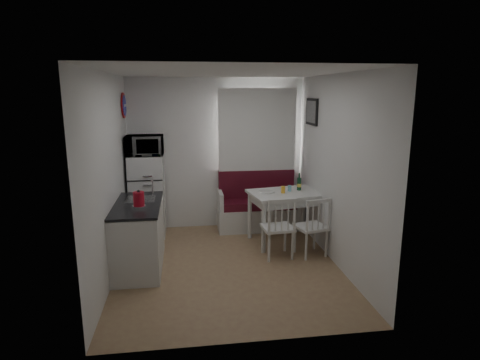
% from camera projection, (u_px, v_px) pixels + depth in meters
% --- Properties ---
extents(floor, '(3.00, 3.50, 0.02)m').
position_uv_depth(floor, '(228.00, 266.00, 5.56)').
color(floor, '#987051').
rests_on(floor, ground).
extents(ceiling, '(3.00, 3.50, 0.02)m').
position_uv_depth(ceiling, '(227.00, 72.00, 4.99)').
color(ceiling, white).
rests_on(ceiling, wall_back).
extents(wall_back, '(3.00, 0.02, 2.60)m').
position_uv_depth(wall_back, '(217.00, 154.00, 6.97)').
color(wall_back, white).
rests_on(wall_back, floor).
extents(wall_front, '(3.00, 0.02, 2.60)m').
position_uv_depth(wall_front, '(248.00, 213.00, 3.58)').
color(wall_front, white).
rests_on(wall_front, floor).
extents(wall_left, '(0.02, 3.50, 2.60)m').
position_uv_depth(wall_left, '(110.00, 177.00, 5.07)').
color(wall_left, white).
rests_on(wall_left, floor).
extents(wall_right, '(0.02, 3.50, 2.60)m').
position_uv_depth(wall_right, '(336.00, 171.00, 5.48)').
color(wall_right, white).
rests_on(wall_right, floor).
extents(window, '(1.22, 0.06, 1.47)m').
position_uv_depth(window, '(257.00, 135.00, 6.96)').
color(window, white).
rests_on(window, wall_back).
extents(curtain, '(1.35, 0.02, 1.50)m').
position_uv_depth(curtain, '(257.00, 133.00, 6.88)').
color(curtain, white).
rests_on(curtain, wall_back).
extents(kitchen_counter, '(0.62, 1.32, 1.16)m').
position_uv_depth(kitchen_counter, '(139.00, 235.00, 5.45)').
color(kitchen_counter, white).
rests_on(kitchen_counter, floor).
extents(wall_sign, '(0.03, 0.40, 0.40)m').
position_uv_depth(wall_sign, '(124.00, 105.00, 6.30)').
color(wall_sign, '#1A269F').
rests_on(wall_sign, wall_left).
extents(picture_frame, '(0.04, 0.52, 0.42)m').
position_uv_depth(picture_frame, '(312.00, 112.00, 6.38)').
color(picture_frame, black).
rests_on(picture_frame, wall_right).
extents(bench, '(1.41, 0.54, 1.01)m').
position_uv_depth(bench, '(258.00, 210.00, 7.04)').
color(bench, white).
rests_on(bench, floor).
extents(dining_table, '(1.21, 0.94, 0.82)m').
position_uv_depth(dining_table, '(285.00, 198.00, 6.31)').
color(dining_table, white).
rests_on(dining_table, floor).
extents(chair_left, '(0.46, 0.44, 0.49)m').
position_uv_depth(chair_left, '(279.00, 221.00, 5.67)').
color(chair_left, white).
rests_on(chair_left, floor).
extents(chair_right, '(0.50, 0.49, 0.48)m').
position_uv_depth(chair_right, '(313.00, 221.00, 5.74)').
color(chair_right, white).
rests_on(chair_right, floor).
extents(fridge, '(0.55, 0.55, 1.36)m').
position_uv_depth(fridge, '(147.00, 196.00, 6.60)').
color(fridge, white).
rests_on(fridge, floor).
extents(microwave, '(0.59, 0.40, 0.32)m').
position_uv_depth(microwave, '(144.00, 145.00, 6.37)').
color(microwave, white).
rests_on(microwave, fridge).
extents(kettle, '(0.17, 0.17, 0.23)m').
position_uv_depth(kettle, '(139.00, 199.00, 5.14)').
color(kettle, red).
rests_on(kettle, kitchen_counter).
extents(wine_bottle, '(0.07, 0.07, 0.28)m').
position_uv_depth(wine_bottle, '(299.00, 182.00, 6.39)').
color(wine_bottle, '#154327').
rests_on(wine_bottle, dining_table).
extents(drinking_glass_orange, '(0.07, 0.07, 0.11)m').
position_uv_depth(drinking_glass_orange, '(283.00, 190.00, 6.22)').
color(drinking_glass_orange, yellow).
rests_on(drinking_glass_orange, dining_table).
extents(drinking_glass_blue, '(0.06, 0.06, 0.10)m').
position_uv_depth(drinking_glass_blue, '(290.00, 188.00, 6.34)').
color(drinking_glass_blue, '#7FC6D8').
rests_on(drinking_glass_blue, dining_table).
extents(plate, '(0.25, 0.25, 0.02)m').
position_uv_depth(plate, '(266.00, 192.00, 6.27)').
color(plate, white).
rests_on(plate, dining_table).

